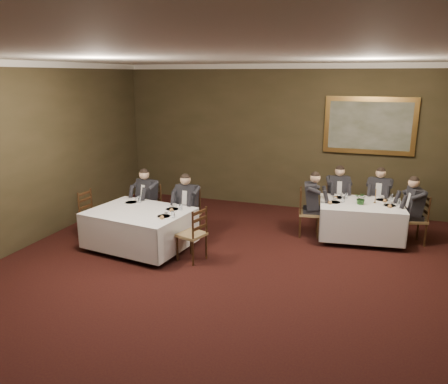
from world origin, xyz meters
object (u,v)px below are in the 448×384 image
Objects in this scene: chair_main_endright at (413,229)px; chair_sec_endright at (192,245)px; chair_sec_endleft at (94,225)px; diner_main_endleft at (309,212)px; chair_main_backright at (377,215)px; diner_main_endright at (414,218)px; chair_sec_backleft at (149,217)px; diner_sec_backright at (188,214)px; chair_main_backleft at (336,212)px; diner_sec_backleft at (148,207)px; candlestick at (375,195)px; diner_main_backright at (378,205)px; centerpiece at (361,198)px; painting at (370,126)px; chair_sec_backright at (188,224)px; table_second at (140,226)px; diner_main_backleft at (337,203)px; table_main at (360,218)px; chair_main_endleft at (308,222)px.

chair_main_endright is 4.40m from chair_sec_endright.
diner_main_endleft is at bearing 114.54° from chair_sec_endleft.
diner_main_endleft reaches higher than chair_main_backright.
diner_main_endright is 5.41m from chair_sec_backleft.
diner_main_endleft is 1.00× the size of diner_sec_backright.
diner_sec_backleft reaches higher than chair_main_backleft.
candlestick is (5.35, 1.86, 0.64)m from chair_sec_endleft.
chair_main_backright is at bearing -152.19° from diner_sec_backright.
diner_sec_backright is at bearing 17.20° from chair_main_backleft.
diner_sec_backright reaches higher than chair_sec_backleft.
chair_sec_backleft is 1.00× the size of chair_sec_endright.
diner_main_backright is 4.13m from diner_sec_backright.
candlestick is at bearing 123.89° from chair_main_backleft.
centerpiece is (3.32, 0.96, 0.39)m from diner_sec_backright.
chair_sec_endright is at bearing -126.38° from painting.
chair_sec_backright is (-2.32, -0.92, -0.23)m from diner_main_endleft.
diner_main_backleft reaches higher than table_second.
table_second is 4.36m from centerpiece.
diner_main_endleft is at bearing -118.69° from painting.
diner_main_backleft is at bearing -22.32° from chair_sec_endright.
chair_main_backright is 4.13m from chair_sec_backright.
table_main is 1.31× the size of diner_main_backright.
chair_sec_endright is at bearing 48.62° from diner_main_backright.
chair_sec_backleft is (-3.29, -0.78, 0.00)m from chair_main_endleft.
candlestick reaches higher than table_main.
chair_main_backright is at bearing 171.04° from chair_main_backleft.
chair_main_backright and chair_main_endleft have the same top height.
painting reaches higher than diner_main_endleft.
diner_sec_backleft is (-0.00, -0.01, 0.23)m from chair_sec_backleft.
table_main is at bearing 108.95° from diner_main_backleft.
diner_main_backleft is 1.35× the size of chair_sec_backright.
chair_main_endleft is (-0.48, -0.89, -0.23)m from diner_main_backleft.
chair_main_backright and chair_sec_backleft have the same top height.
diner_main_endleft reaches higher than chair_main_backleft.
diner_main_backright is (0.33, 0.87, 0.06)m from table_main.
diner_main_endright is (0.67, -0.75, 0.23)m from chair_main_backright.
painting is (3.33, 2.76, 1.84)m from chair_sec_backright.
chair_main_endright is (2.02, 0.25, -0.23)m from diner_main_endleft.
chair_sec_backleft is 2.37× the size of candlestick.
diner_main_endleft is (-1.33, -1.00, 0.23)m from chair_main_backright.
chair_main_backleft is at bearing 50.46° from chair_main_endright.
diner_main_backleft is 1.08m from centerpiece.
diner_main_backright is at bearing 69.21° from table_main.
chair_main_backright is 6.03m from chair_sec_endleft.
diner_main_backleft is 3.34m from chair_sec_backright.
diner_main_endright is at bearing 7.10° from table_main.
diner_sec_backleft is 1.92m from chair_sec_endright.
chair_sec_backright is at bearing -172.11° from diner_sec_backleft.
table_second is at bearing 125.12° from diner_sec_backleft.
centerpiece is (-1.01, -0.22, 0.39)m from diner_main_endright.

